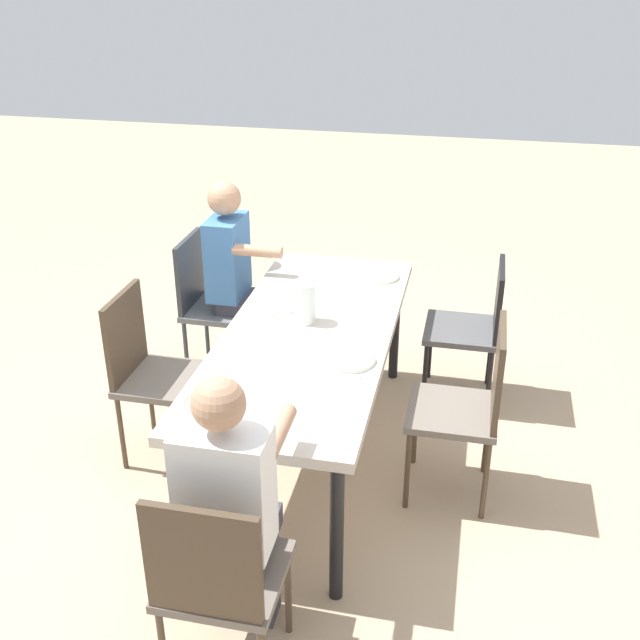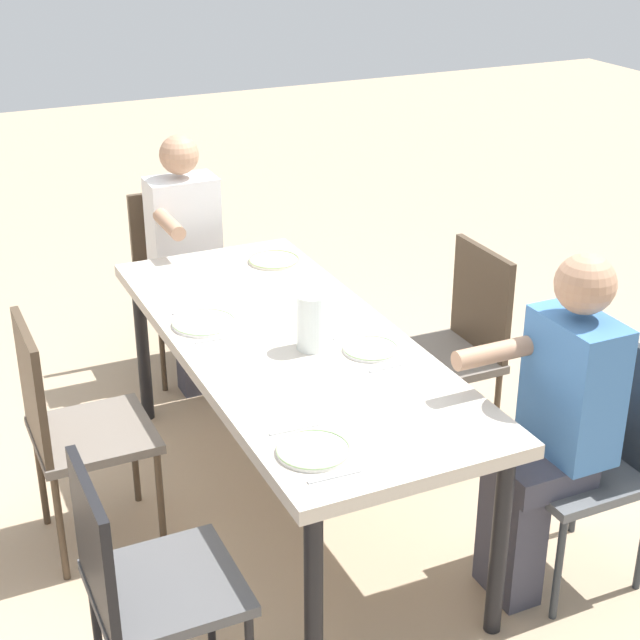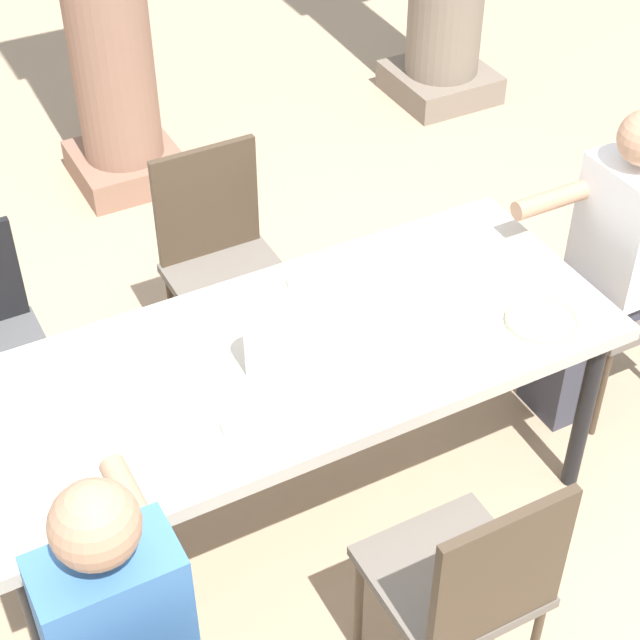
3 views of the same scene
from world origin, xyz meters
The scene contains 19 objects.
ground_plane centered at (0.00, 0.00, 0.00)m, with size 16.00×16.00×0.00m, color tan.
dining_table centered at (0.00, 0.00, 0.71)m, with size 2.09×0.85×0.78m.
chair_mid_north centered at (0.12, 0.85, 0.55)m, with size 0.44×0.44×0.96m.
chair_mid_south centered at (0.12, -0.85, 0.55)m, with size 0.44×0.44×0.95m.
chair_head_east centered at (1.47, 0.00, 0.53)m, with size 0.44×0.44×0.93m.
diner_woman_green centered at (-0.82, -0.64, 0.69)m, with size 0.35×0.49×1.30m.
diner_man_white centered at (1.27, 0.00, 0.68)m, with size 0.49×0.35×1.27m.
plate_0 centered at (-0.78, 0.26, 0.79)m, with size 0.23×0.23×0.02m.
spoon_0 centered at (-0.63, 0.26, 0.78)m, with size 0.02×0.17×0.01m, color silver.
plate_1 centered at (-0.23, -0.23, 0.79)m, with size 0.21×0.21×0.02m.
fork_1 centered at (-0.38, -0.23, 0.78)m, with size 0.02×0.17×0.01m, color silver.
spoon_1 centered at (-0.08, -0.23, 0.78)m, with size 0.02×0.17×0.01m, color silver.
plate_2 centered at (0.26, 0.26, 0.79)m, with size 0.25×0.25×0.02m.
fork_2 centered at (0.11, 0.26, 0.78)m, with size 0.02×0.17×0.01m, color silver.
spoon_2 centered at (0.41, 0.26, 0.78)m, with size 0.02×0.17×0.01m, color silver.
plate_3 centered at (0.78, -0.25, 0.79)m, with size 0.23×0.23×0.02m.
fork_3 centered at (0.63, -0.25, 0.78)m, with size 0.02×0.17×0.01m, color silver.
spoon_3 centered at (0.93, -0.25, 0.78)m, with size 0.02×0.17×0.01m, color silver.
water_pitcher centered at (-0.11, -0.04, 0.88)m, with size 0.12×0.12×0.22m.
Camera 3 is at (-1.07, -2.20, 3.00)m, focal length 59.36 mm.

